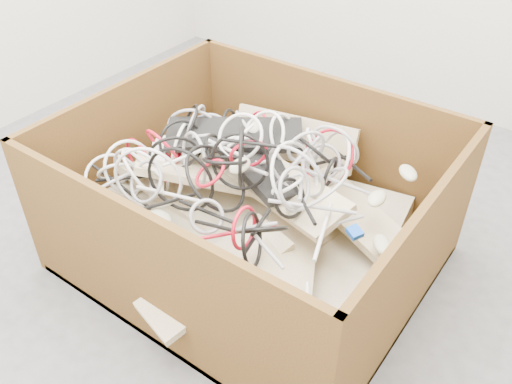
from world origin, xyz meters
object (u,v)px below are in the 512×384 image
Objects in this scene: power_strip_left at (190,141)px; power_strip_right at (158,169)px; vga_plug at (355,232)px; cardboard_box at (249,227)px.

power_strip_right is at bearing -106.80° from power_strip_left.
vga_plug is (0.76, -0.09, -0.01)m from power_strip_left.
vga_plug is at bearing 57.35° from power_strip_right.
power_strip_left reaches higher than vga_plug.
cardboard_box is 27.01× the size of vga_plug.
cardboard_box is 0.46m from vga_plug.
power_strip_right is at bearing -160.86° from cardboard_box.
vga_plug is (0.41, -0.01, 0.20)m from cardboard_box.
power_strip_right is (-0.32, -0.11, 0.19)m from cardboard_box.
power_strip_left is at bearing -159.21° from vga_plug.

